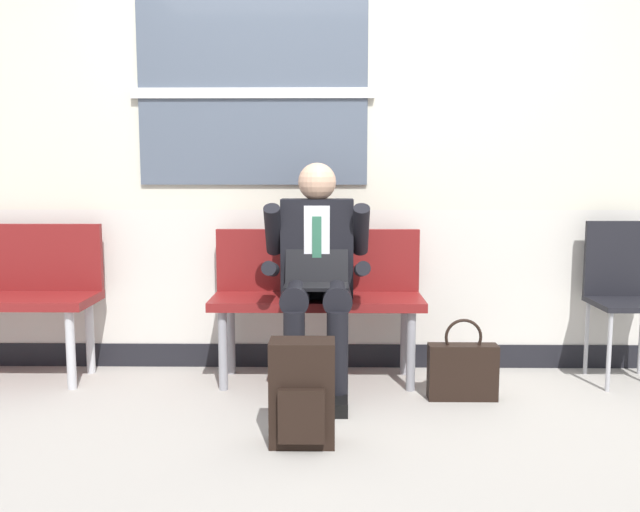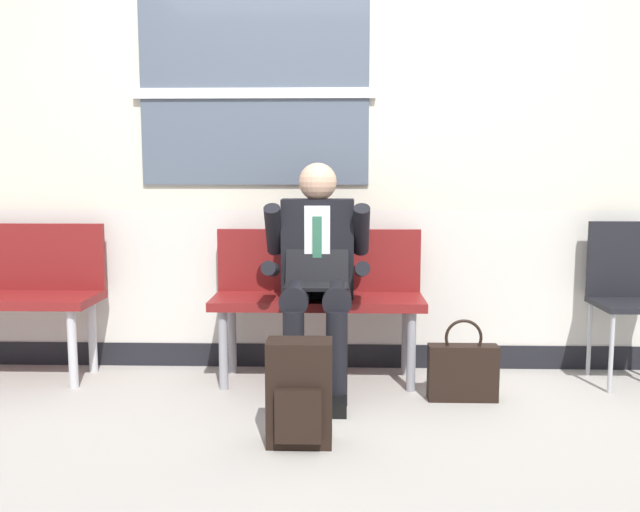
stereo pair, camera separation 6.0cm
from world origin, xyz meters
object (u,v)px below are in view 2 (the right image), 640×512
Objects in this scene: backpack at (300,394)px; handbag at (463,371)px; bench_empty at (8,287)px; folding_chair at (626,286)px; bench_with_person at (318,290)px; person_seated at (317,270)px.

backpack reaches higher than handbag.
folding_chair reaches higher than bench_empty.
backpack is 0.51× the size of folding_chair.
person_seated is at bearing -90.00° from bench_with_person.
handbag is at bearing -158.76° from folding_chair.
bench_empty is 3.56m from folding_chair.
bench_empty is at bearing 179.92° from bench_with_person.
folding_chair is at bearing 21.24° from handbag.
handbag is at bearing -7.95° from bench_empty.
bench_empty reaches higher than backpack.
person_seated is at bearing -172.94° from folding_chair.
bench_empty is 2.29× the size of backpack.
backpack is at bearing -28.73° from bench_empty.
folding_chair is (3.56, 0.02, 0.02)m from bench_empty.
handbag is at bearing -24.92° from bench_with_person.
folding_chair is at bearing 28.67° from backpack.
bench_with_person is at bearing 87.00° from backpack.
bench_with_person is 0.24m from person_seated.
person_seated is 0.94m from handbag.
handbag is (0.77, -0.16, -0.51)m from person_seated.
backpack is at bearing -93.00° from bench_with_person.
bench_empty is at bearing 151.27° from backpack.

